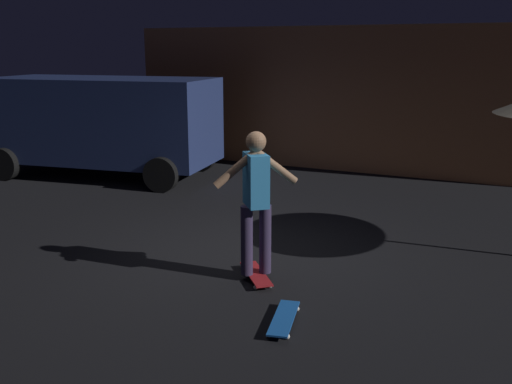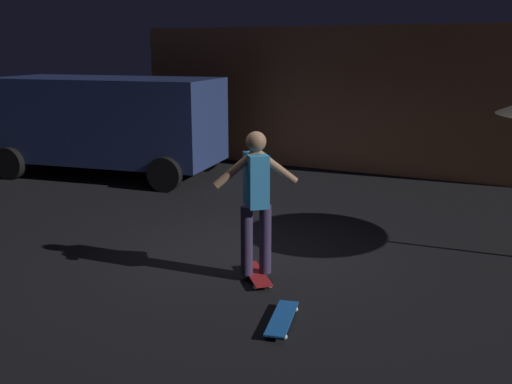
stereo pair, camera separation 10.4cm
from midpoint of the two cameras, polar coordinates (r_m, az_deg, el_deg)
ground_plane at (r=7.59m, az=-1.39°, el=-6.27°), size 28.00×28.00×0.00m
low_building at (r=14.77m, az=8.74°, el=9.65°), size 9.07×4.19×3.08m
parked_van at (r=12.51m, az=-15.06°, el=6.81°), size 4.84×2.82×2.03m
skateboard_ridden at (r=6.85m, az=-0.44°, el=-8.10°), size 0.66×0.72×0.07m
skateboard_spare at (r=5.82m, az=2.23°, el=-12.33°), size 0.37×0.80×0.07m
skater at (r=6.54m, az=-0.46°, el=-0.11°), size 0.80×0.71×1.67m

